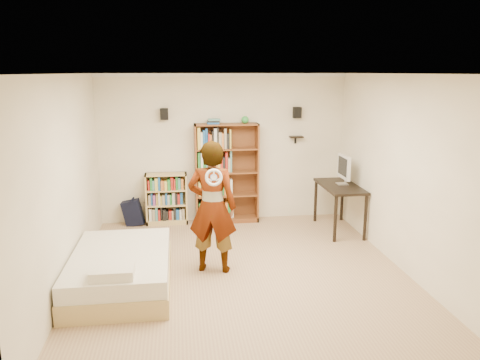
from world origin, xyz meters
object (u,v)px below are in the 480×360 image
(tall_bookshelf, at_px, (227,174))
(computer_desk, at_px, (339,208))
(low_bookshelf, at_px, (167,199))
(daybed, at_px, (121,266))
(person, at_px, (212,207))

(tall_bookshelf, distance_m, computer_desk, 2.10)
(low_bookshelf, height_order, computer_desk, low_bookshelf)
(low_bookshelf, distance_m, daybed, 2.61)
(computer_desk, bearing_deg, person, -148.81)
(daybed, xyz_separation_m, person, (1.22, 0.35, 0.64))
(low_bookshelf, height_order, person, person)
(daybed, bearing_deg, computer_desk, 26.36)
(low_bookshelf, height_order, daybed, low_bookshelf)
(low_bookshelf, relative_size, computer_desk, 0.78)
(low_bookshelf, xyz_separation_m, computer_desk, (2.99, -0.79, -0.06))
(computer_desk, bearing_deg, tall_bookshelf, 158.00)
(low_bookshelf, bearing_deg, daybed, -102.11)
(tall_bookshelf, height_order, daybed, tall_bookshelf)
(low_bookshelf, bearing_deg, tall_bookshelf, -1.43)
(low_bookshelf, distance_m, person, 2.34)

